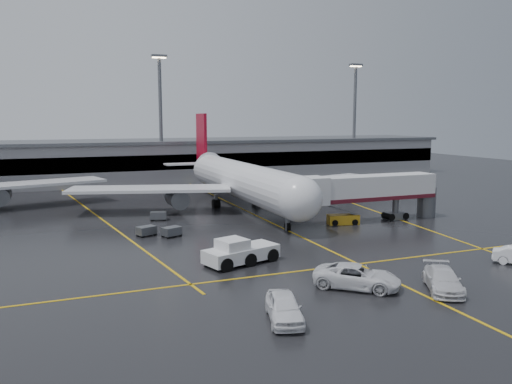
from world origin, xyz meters
name	(u,v)px	position (x,y,z in m)	size (l,w,h in m)	color
ground	(265,220)	(0.00, 0.00, 0.00)	(220.00, 220.00, 0.00)	black
apron_line_centre	(265,219)	(0.00, 0.00, 0.01)	(0.25, 90.00, 0.02)	gold
apron_line_stop	(358,264)	(0.00, -22.00, 0.01)	(60.00, 0.25, 0.02)	gold
apron_line_left	(98,217)	(-20.00, 10.00, 0.01)	(0.25, 70.00, 0.02)	gold
apron_line_right	(344,200)	(18.00, 10.00, 0.01)	(0.25, 70.00, 0.02)	gold
terminal	(179,159)	(0.00, 47.93, 4.32)	(122.00, 19.00, 8.60)	gray
light_mast_mid	(161,111)	(-5.00, 42.00, 14.47)	(3.00, 1.20, 25.45)	#595B60
light_mast_right	(355,112)	(40.00, 42.00, 14.47)	(3.00, 1.20, 25.45)	#595B60
main_airliner	(239,179)	(0.00, 9.70, 4.21)	(48.80, 45.60, 14.10)	silver
jet_bridge	(369,191)	(11.87, -6.00, 3.93)	(19.90, 3.40, 6.05)	silver
pushback_tractor	(239,253)	(-9.91, -17.90, 0.99)	(7.45, 4.71, 2.48)	silver
belt_loader	(343,219)	(8.05, -6.17, 0.60)	(4.10, 2.52, 2.42)	#C69018
service_van_a	(357,276)	(-3.73, -27.56, 0.92)	(3.06, 6.64, 1.84)	white
service_van_b	(443,280)	(2.04, -30.47, 0.84)	(2.37, 5.82, 1.69)	silver
service_van_d	(284,307)	(-11.66, -31.31, 0.89)	(2.10, 5.22, 1.78)	white
baggage_cart_a	(172,231)	(-13.36, -5.17, 0.63)	(2.35, 2.00, 1.12)	#595B60
baggage_cart_b	(146,230)	(-15.91, -3.77, 0.63)	(2.34, 1.96, 1.12)	#595B60
baggage_cart_c	(158,215)	(-12.96, 4.62, 0.63)	(2.26, 1.76, 1.12)	#595B60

